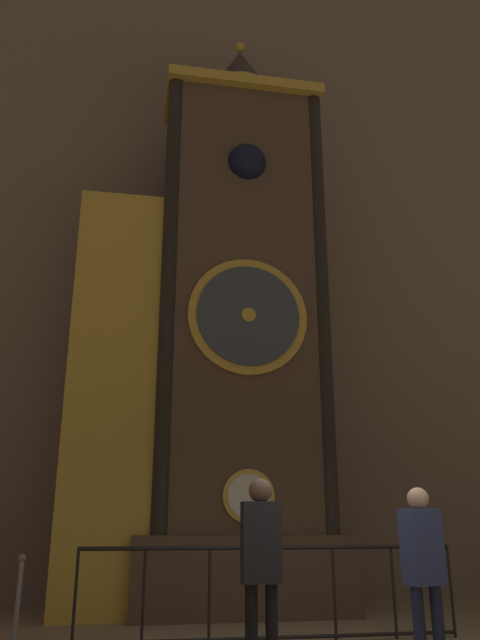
% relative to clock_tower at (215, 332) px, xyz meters
% --- Properties ---
extents(cathedral_back_wall, '(24.00, 0.32, 14.46)m').
position_rel_clock_tower_xyz_m(cathedral_back_wall, '(0.58, 1.50, 2.76)').
color(cathedral_back_wall, '#7A6656').
rests_on(cathedral_back_wall, ground_plane).
extents(clock_tower, '(4.51, 1.80, 10.70)m').
position_rel_clock_tower_xyz_m(clock_tower, '(0.00, 0.00, 0.00)').
color(clock_tower, brown).
rests_on(clock_tower, ground_plane).
extents(railing_fence, '(4.58, 0.05, 1.07)m').
position_rel_clock_tower_xyz_m(railing_fence, '(0.41, -2.39, -3.87)').
color(railing_fence, black).
rests_on(railing_fence, ground_plane).
extents(visitor_near, '(0.35, 0.23, 1.71)m').
position_rel_clock_tower_xyz_m(visitor_near, '(-0.17, -4.41, -3.43)').
color(visitor_near, black).
rests_on(visitor_near, ground_plane).
extents(visitor_far, '(0.38, 0.30, 1.64)m').
position_rel_clock_tower_xyz_m(visitor_far, '(1.34, -4.48, -3.48)').
color(visitor_far, '#1B213A').
rests_on(visitor_far, ground_plane).
extents(stanchion_post, '(0.28, 0.28, 0.98)m').
position_rel_clock_tower_xyz_m(stanchion_post, '(-2.51, -2.14, -4.15)').
color(stanchion_post, gray).
rests_on(stanchion_post, ground_plane).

